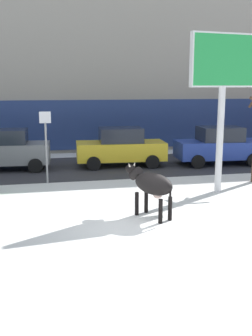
{
  "coord_description": "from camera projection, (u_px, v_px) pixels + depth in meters",
  "views": [
    {
      "loc": [
        -2.36,
        -10.18,
        3.8
      ],
      "look_at": [
        0.38,
        2.69,
        1.1
      ],
      "focal_mm": 43.06,
      "sensor_mm": 36.0,
      "label": 1
    }
  ],
  "objects": [
    {
      "name": "car_yellow_sedan",
      "position": [
        121.0,
        147.0,
        19.25
      ],
      "size": [
        4.3,
        2.19,
        1.84
      ],
      "color": "gold",
      "rests_on": "ground"
    },
    {
      "name": "billboard",
      "position": [
        223.0,
        70.0,
        13.85
      ],
      "size": [
        2.52,
        0.54,
        5.56
      ],
      "color": "silver",
      "rests_on": "ground"
    },
    {
      "name": "car_blue_sedan",
      "position": [
        219.0,
        146.0,
        19.67
      ],
      "size": [
        4.3,
        2.19,
        1.84
      ],
      "color": "#233D9E",
      "rests_on": "ground"
    },
    {
      "name": "building_facade",
      "position": [
        76.0,
        41.0,
        24.83
      ],
      "size": [
        44.0,
        6.1,
        13.0
      ],
      "color": "gray",
      "rests_on": "ground"
    },
    {
      "name": "ground_plane",
      "position": [
        133.0,
        227.0,
        11.0
      ],
      "size": [
        120.0,
        120.0,
        0.0
      ],
      "primitive_type": "plane",
      "color": "white"
    },
    {
      "name": "cow_black",
      "position": [
        152.0,
        184.0,
        11.67
      ],
      "size": [
        1.29,
        1.85,
        1.54
      ],
      "color": "black",
      "rests_on": "ground"
    },
    {
      "name": "street_sign",
      "position": [
        46.0,
        141.0,
        15.64
      ],
      "size": [
        0.44,
        0.08,
        2.82
      ],
      "color": "gray",
      "rests_on": "ground"
    },
    {
      "name": "car_grey_hatchback",
      "position": [
        10.0,
        150.0,
        18.35
      ],
      "size": [
        3.6,
        2.1,
        1.86
      ],
      "color": "slate",
      "rests_on": "ground"
    },
    {
      "name": "road_strip",
      "position": [
        93.0,
        167.0,
        19.12
      ],
      "size": [
        60.0,
        5.6,
        0.01
      ],
      "primitive_type": "cube",
      "color": "#333338",
      "rests_on": "ground"
    }
  ]
}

